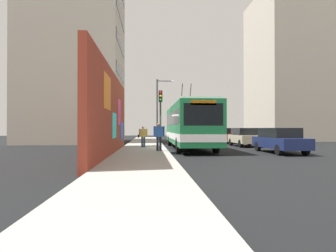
{
  "coord_description": "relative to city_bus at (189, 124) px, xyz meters",
  "views": [
    {
      "loc": [
        -20.2,
        1.19,
        1.56
      ],
      "look_at": [
        -0.21,
        -0.14,
        1.72
      ],
      "focal_mm": 30.07,
      "sensor_mm": 36.0,
      "label": 1
    }
  ],
  "objects": [
    {
      "name": "ground_plane",
      "position": [
        -0.94,
        1.8,
        -1.86
      ],
      "size": [
        80.0,
        80.0,
        0.0
      ],
      "primitive_type": "plane",
      "color": "black"
    },
    {
      "name": "sidewalk_slab",
      "position": [
        -0.94,
        3.4,
        -1.78
      ],
      "size": [
        48.0,
        3.2,
        0.15
      ],
      "primitive_type": "cube",
      "color": "#9E9B93",
      "rests_on": "ground_plane"
    },
    {
      "name": "graffiti_wall",
      "position": [
        -5.14,
        5.15,
        0.51
      ],
      "size": [
        13.58,
        0.32,
        4.73
      ],
      "color": "maroon",
      "rests_on": "ground_plane"
    },
    {
      "name": "building_far_left",
      "position": [
        10.19,
        11.0,
        7.85
      ],
      "size": [
        10.1,
        9.72,
        19.42
      ],
      "color": "#B2A899",
      "rests_on": "ground_plane"
    },
    {
      "name": "building_far_right",
      "position": [
        15.1,
        -15.2,
        7.7
      ],
      "size": [
        10.5,
        7.98,
        19.11
      ],
      "color": "#B2A899",
      "rests_on": "ground_plane"
    },
    {
      "name": "city_bus",
      "position": [
        0.0,
        0.0,
        0.0
      ],
      "size": [
        11.63,
        2.65,
        5.13
      ],
      "color": "#19723F",
      "rests_on": "ground_plane"
    },
    {
      "name": "parked_car_navy",
      "position": [
        -3.93,
        -5.2,
        -1.02
      ],
      "size": [
        4.72,
        1.81,
        1.58
      ],
      "color": "navy",
      "rests_on": "ground_plane"
    },
    {
      "name": "parked_car_champagne",
      "position": [
        2.43,
        -5.2,
        -1.03
      ],
      "size": [
        4.1,
        1.9,
        1.58
      ],
      "color": "#C6B793",
      "rests_on": "ground_plane"
    },
    {
      "name": "parked_car_red",
      "position": [
        7.9,
        -5.2,
        -1.02
      ],
      "size": [
        4.1,
        1.94,
        1.58
      ],
      "color": "#B21E19",
      "rests_on": "ground_plane"
    },
    {
      "name": "parked_car_white",
      "position": [
        14.35,
        -5.2,
        -1.02
      ],
      "size": [
        4.65,
        1.86,
        1.58
      ],
      "color": "white",
      "rests_on": "ground_plane"
    },
    {
      "name": "pedestrian_midblock",
      "position": [
        -0.42,
        3.44,
        -0.8
      ],
      "size": [
        0.22,
        0.72,
        1.56
      ],
      "color": "#2D3F59",
      "rests_on": "sidewalk_slab"
    },
    {
      "name": "pedestrian_at_curb",
      "position": [
        -3.59,
        2.38,
        -0.66
      ],
      "size": [
        0.24,
        0.7,
        1.76
      ],
      "color": "#1E1E2D",
      "rests_on": "sidewalk_slab"
    },
    {
      "name": "traffic_light",
      "position": [
        -0.01,
        2.15,
        1.15
      ],
      "size": [
        0.49,
        0.28,
        4.26
      ],
      "color": "#2D382D",
      "rests_on": "sidewalk_slab"
    },
    {
      "name": "street_lamp",
      "position": [
        5.52,
        2.05,
        1.8
      ],
      "size": [
        0.44,
        1.73,
        6.06
      ],
      "color": "#4C4C51",
      "rests_on": "sidewalk_slab"
    },
    {
      "name": "curbside_puddle",
      "position": [
        -3.78,
        1.2,
        -1.86
      ],
      "size": [
        1.87,
        1.87,
        0.0
      ],
      "primitive_type": "cylinder",
      "color": "black",
      "rests_on": "ground_plane"
    }
  ]
}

